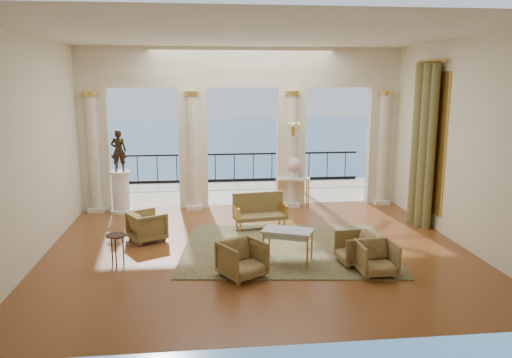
{
  "coord_description": "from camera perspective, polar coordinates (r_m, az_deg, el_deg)",
  "views": [
    {
      "loc": [
        -1.17,
        -10.24,
        3.61
      ],
      "look_at": [
        0.03,
        0.6,
        1.44
      ],
      "focal_mm": 35.0,
      "sensor_mm": 36.0,
      "label": 1
    }
  ],
  "objects": [
    {
      "name": "floor",
      "position": [
        10.92,
        0.18,
        -8.04
      ],
      "size": [
        9.0,
        9.0,
        0.0
      ],
      "primitive_type": "plane",
      "color": "#552712",
      "rests_on": "ground"
    },
    {
      "name": "sea",
      "position": [
        70.9,
        -5.32,
        3.44
      ],
      "size": [
        160.0,
        160.0,
        0.0
      ],
      "primitive_type": "plane",
      "color": "navy",
      "rests_on": "ground"
    },
    {
      "name": "arcade",
      "position": [
        14.14,
        -1.58,
        7.1
      ],
      "size": [
        9.0,
        0.56,
        4.5
      ],
      "color": "beige",
      "rests_on": "ground"
    },
    {
      "name": "headland",
      "position": [
        85.52,
        -26.13,
        5.7
      ],
      "size": [
        22.0,
        18.0,
        6.0
      ],
      "primitive_type": "cube",
      "color": "black",
      "rests_on": "sea"
    },
    {
      "name": "console_table",
      "position": [
        14.33,
        4.36,
        -0.43
      ],
      "size": [
        0.95,
        0.5,
        0.86
      ],
      "rotation": [
        0.0,
        0.0,
        -0.17
      ],
      "color": "silver",
      "rests_on": "ground"
    },
    {
      "name": "armchair_a",
      "position": [
        9.34,
        -1.58,
        -8.97
      ],
      "size": [
        0.99,
        0.97,
        0.76
      ],
      "primitive_type": "imported",
      "rotation": [
        0.0,
        0.0,
        0.54
      ],
      "color": "#4A3C1B",
      "rests_on": "ground"
    },
    {
      "name": "curtain",
      "position": [
        13.04,
        18.49,
        3.68
      ],
      "size": [
        0.33,
        1.4,
        4.09
      ],
      "color": "brown",
      "rests_on": "ground"
    },
    {
      "name": "armchair_d",
      "position": [
        11.64,
        -12.34,
        -5.13
      ],
      "size": [
        0.95,
        0.97,
        0.75
      ],
      "primitive_type": "imported",
      "rotation": [
        0.0,
        0.0,
        2.08
      ],
      "color": "#4A3C1B",
      "rests_on": "ground"
    },
    {
      "name": "game_table",
      "position": [
        10.04,
        3.66,
        -6.19
      ],
      "size": [
        1.11,
        0.88,
        0.67
      ],
      "rotation": [
        0.0,
        0.0,
        -0.41
      ],
      "color": "#98AEBB",
      "rests_on": "ground"
    },
    {
      "name": "armchair_b",
      "position": [
        9.73,
        13.63,
        -8.63
      ],
      "size": [
        0.7,
        0.65,
        0.7
      ],
      "primitive_type": "imported",
      "rotation": [
        0.0,
        0.0,
        0.02
      ],
      "color": "#4A3C1B",
      "rests_on": "ground"
    },
    {
      "name": "side_table",
      "position": [
        10.19,
        -15.67,
        -6.63
      ],
      "size": [
        0.4,
        0.4,
        0.64
      ],
      "color": "black",
      "rests_on": "ground"
    },
    {
      "name": "armchair_c",
      "position": [
        10.19,
        11.33,
        -7.62
      ],
      "size": [
        0.69,
        0.73,
        0.7
      ],
      "primitive_type": "imported",
      "rotation": [
        0.0,
        0.0,
        -1.49
      ],
      "color": "#4A3C1B",
      "rests_on": "ground"
    },
    {
      "name": "wall_sconce",
      "position": [
        14.05,
        4.26,
        5.59
      ],
      "size": [
        0.3,
        0.11,
        0.33
      ],
      "color": "gold",
      "rests_on": "arcade"
    },
    {
      "name": "urn",
      "position": [
        14.24,
        4.39,
        1.46
      ],
      "size": [
        0.44,
        0.44,
        0.58
      ],
      "color": "white",
      "rests_on": "console_table"
    },
    {
      "name": "room_walls",
      "position": [
        9.22,
        0.98,
        6.72
      ],
      "size": [
        9.0,
        9.0,
        9.0
      ],
      "color": "#F2EBCB",
      "rests_on": "ground"
    },
    {
      "name": "balustrade",
      "position": [
        17.96,
        -2.49,
        1.0
      ],
      "size": [
        9.0,
        0.06,
        1.03
      ],
      "color": "black",
      "rests_on": "terrace"
    },
    {
      "name": "terrace",
      "position": [
        16.49,
        -2.1,
        -1.56
      ],
      "size": [
        10.0,
        3.6,
        0.1
      ],
      "primitive_type": "cube",
      "color": "#A79D89",
      "rests_on": "ground"
    },
    {
      "name": "statue",
      "position": [
        14.05,
        -15.43,
        3.15
      ],
      "size": [
        0.42,
        0.29,
        1.13
      ],
      "primitive_type": "imported",
      "rotation": [
        0.0,
        0.0,
        3.09
      ],
      "color": "black",
      "rests_on": "pedestal"
    },
    {
      "name": "pedestal",
      "position": [
        14.25,
        -15.19,
        -1.5
      ],
      "size": [
        0.63,
        0.63,
        1.16
      ],
      "color": "silver",
      "rests_on": "ground"
    },
    {
      "name": "palm_tree",
      "position": [
        17.14,
        4.45,
        12.85
      ],
      "size": [
        2.0,
        2.0,
        4.5
      ],
      "color": "#4C3823",
      "rests_on": "terrace"
    },
    {
      "name": "window_frame",
      "position": [
        13.11,
        19.25,
        4.02
      ],
      "size": [
        0.04,
        1.6,
        3.4
      ],
      "primitive_type": "cube",
      "color": "gold",
      "rests_on": "room_walls"
    },
    {
      "name": "rug",
      "position": [
        10.96,
        3.57,
        -7.93
      ],
      "size": [
        4.83,
        3.96,
        0.02
      ],
      "primitive_type": "cube",
      "rotation": [
        0.0,
        0.0,
        -0.11
      ],
      "color": "#303319",
      "rests_on": "ground"
    },
    {
      "name": "settee",
      "position": [
        12.4,
        0.4,
        -3.62
      ],
      "size": [
        1.36,
        0.72,
        0.86
      ],
      "rotation": [
        0.0,
        0.0,
        0.14
      ],
      "color": "#4A3C1B",
      "rests_on": "ground"
    }
  ]
}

